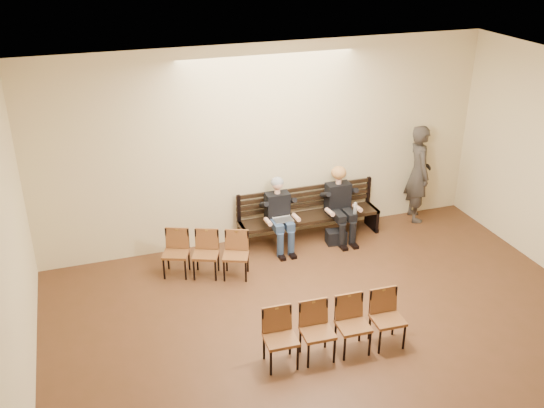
{
  "coord_description": "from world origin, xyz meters",
  "views": [
    {
      "loc": [
        -3.09,
        -4.35,
        5.27
      ],
      "look_at": [
        -0.24,
        4.05,
        1.09
      ],
      "focal_mm": 40.0,
      "sensor_mm": 36.0,
      "label": 1
    }
  ],
  "objects_px": {
    "laptop": "(283,221)",
    "passerby": "(419,166)",
    "seated_man": "(279,215)",
    "seated_woman": "(340,206)",
    "bench": "(309,227)",
    "chair_row_front": "(206,255)",
    "chair_row_back": "(336,329)",
    "bag": "(336,237)",
    "water_bottle": "(355,215)"
  },
  "relations": [
    {
      "from": "laptop",
      "to": "passerby",
      "type": "xyz_separation_m",
      "value": [
        2.83,
        0.35,
        0.51
      ]
    },
    {
      "from": "seated_man",
      "to": "passerby",
      "type": "height_order",
      "value": "passerby"
    },
    {
      "from": "seated_woman",
      "to": "bench",
      "type": "bearing_deg",
      "value": 167.22
    },
    {
      "from": "laptop",
      "to": "chair_row_front",
      "type": "bearing_deg",
      "value": -172.81
    },
    {
      "from": "seated_woman",
      "to": "seated_man",
      "type": "bearing_deg",
      "value": 180.0
    },
    {
      "from": "passerby",
      "to": "chair_row_back",
      "type": "height_order",
      "value": "passerby"
    },
    {
      "from": "laptop",
      "to": "passerby",
      "type": "distance_m",
      "value": 2.9
    },
    {
      "from": "bench",
      "to": "chair_row_front",
      "type": "xyz_separation_m",
      "value": [
        -2.06,
        -0.65,
        0.16
      ]
    },
    {
      "from": "laptop",
      "to": "bag",
      "type": "height_order",
      "value": "laptop"
    },
    {
      "from": "seated_man",
      "to": "bench",
      "type": "bearing_deg",
      "value": 10.89
    },
    {
      "from": "laptop",
      "to": "chair_row_back",
      "type": "bearing_deg",
      "value": -103.98
    },
    {
      "from": "laptop",
      "to": "water_bottle",
      "type": "bearing_deg",
      "value": -15.44
    },
    {
      "from": "water_bottle",
      "to": "chair_row_front",
      "type": "distance_m",
      "value": 2.76
    },
    {
      "from": "water_bottle",
      "to": "passerby",
      "type": "height_order",
      "value": "passerby"
    },
    {
      "from": "seated_woman",
      "to": "passerby",
      "type": "bearing_deg",
      "value": 7.34
    },
    {
      "from": "laptop",
      "to": "passerby",
      "type": "relative_size",
      "value": 0.15
    },
    {
      "from": "bench",
      "to": "laptop",
      "type": "height_order",
      "value": "laptop"
    },
    {
      "from": "bench",
      "to": "seated_woman",
      "type": "bearing_deg",
      "value": -12.78
    },
    {
      "from": "bench",
      "to": "laptop",
      "type": "distance_m",
      "value": 0.73
    },
    {
      "from": "bench",
      "to": "water_bottle",
      "type": "bearing_deg",
      "value": -31.55
    },
    {
      "from": "water_bottle",
      "to": "passerby",
      "type": "bearing_deg",
      "value": 18.51
    },
    {
      "from": "laptop",
      "to": "chair_row_front",
      "type": "relative_size",
      "value": 0.24
    },
    {
      "from": "passerby",
      "to": "chair_row_front",
      "type": "xyz_separation_m",
      "value": [
        -4.3,
        -0.75,
        -0.7
      ]
    },
    {
      "from": "bag",
      "to": "chair_row_back",
      "type": "xyz_separation_m",
      "value": [
        -1.28,
        -2.79,
        0.27
      ]
    },
    {
      "from": "bench",
      "to": "bag",
      "type": "height_order",
      "value": "bench"
    },
    {
      "from": "laptop",
      "to": "bag",
      "type": "xyz_separation_m",
      "value": [
        0.97,
        -0.09,
        -0.44
      ]
    },
    {
      "from": "seated_woman",
      "to": "bag",
      "type": "bearing_deg",
      "value": -123.69
    },
    {
      "from": "chair_row_front",
      "to": "chair_row_back",
      "type": "xyz_separation_m",
      "value": [
        1.17,
        -2.48,
        0.01
      ]
    },
    {
      "from": "passerby",
      "to": "seated_woman",
      "type": "bearing_deg",
      "value": 110.15
    },
    {
      "from": "seated_man",
      "to": "bag",
      "type": "distance_m",
      "value": 1.14
    },
    {
      "from": "bench",
      "to": "laptop",
      "type": "bearing_deg",
      "value": -156.99
    },
    {
      "from": "chair_row_front",
      "to": "bag",
      "type": "bearing_deg",
      "value": 29.57
    },
    {
      "from": "seated_woman",
      "to": "chair_row_front",
      "type": "distance_m",
      "value": 2.66
    },
    {
      "from": "bench",
      "to": "water_bottle",
      "type": "distance_m",
      "value": 0.87
    },
    {
      "from": "chair_row_back",
      "to": "bag",
      "type": "bearing_deg",
      "value": 67.84
    },
    {
      "from": "seated_man",
      "to": "chair_row_back",
      "type": "distance_m",
      "value": 3.03
    },
    {
      "from": "bench",
      "to": "water_bottle",
      "type": "height_order",
      "value": "water_bottle"
    },
    {
      "from": "passerby",
      "to": "laptop",
      "type": "bearing_deg",
      "value": 109.91
    },
    {
      "from": "bench",
      "to": "laptop",
      "type": "xyz_separation_m",
      "value": [
        -0.59,
        -0.25,
        0.34
      ]
    },
    {
      "from": "seated_man",
      "to": "seated_woman",
      "type": "relative_size",
      "value": 0.99
    },
    {
      "from": "bag",
      "to": "chair_row_front",
      "type": "relative_size",
      "value": 0.25
    },
    {
      "from": "chair_row_front",
      "to": "chair_row_back",
      "type": "height_order",
      "value": "chair_row_back"
    },
    {
      "from": "passerby",
      "to": "chair_row_back",
      "type": "xyz_separation_m",
      "value": [
        -3.13,
        -3.23,
        -0.69
      ]
    },
    {
      "from": "seated_man",
      "to": "chair_row_front",
      "type": "xyz_separation_m",
      "value": [
        -1.44,
        -0.53,
        -0.23
      ]
    },
    {
      "from": "water_bottle",
      "to": "passerby",
      "type": "relative_size",
      "value": 0.1
    },
    {
      "from": "seated_woman",
      "to": "chair_row_front",
      "type": "height_order",
      "value": "seated_woman"
    },
    {
      "from": "seated_man",
      "to": "laptop",
      "type": "distance_m",
      "value": 0.14
    },
    {
      "from": "water_bottle",
      "to": "chair_row_back",
      "type": "height_order",
      "value": "chair_row_back"
    },
    {
      "from": "water_bottle",
      "to": "passerby",
      "type": "distance_m",
      "value": 1.72
    },
    {
      "from": "seated_man",
      "to": "bag",
      "type": "xyz_separation_m",
      "value": [
        1.0,
        -0.22,
        -0.49
      ]
    }
  ]
}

